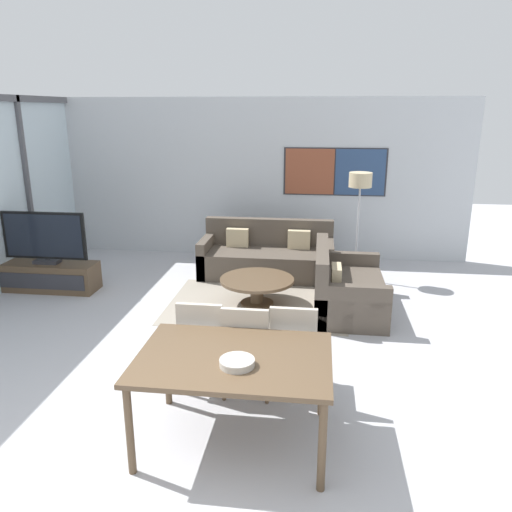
{
  "coord_description": "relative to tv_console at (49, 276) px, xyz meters",
  "views": [
    {
      "loc": [
        1.24,
        -2.72,
        2.59
      ],
      "look_at": [
        0.54,
        2.81,
        0.95
      ],
      "focal_mm": 35.0,
      "sensor_mm": 36.0,
      "label": 1
    }
  ],
  "objects": [
    {
      "name": "fruit_bowl",
      "position": [
        3.38,
        -3.3,
        0.59
      ],
      "size": [
        0.27,
        0.27,
        0.05
      ],
      "color": "#B7B2A8",
      "rests_on": "dining_table"
    },
    {
      "name": "dining_chair_centre",
      "position": [
        3.33,
        -2.46,
        0.32
      ],
      "size": [
        0.46,
        0.46,
        0.92
      ],
      "color": "#B2A899",
      "rests_on": "ground_plane"
    },
    {
      "name": "floor_lamp",
      "position": [
        4.55,
        1.06,
        1.23
      ],
      "size": [
        0.35,
        0.35,
        1.69
      ],
      "color": "#2D2D33",
      "rests_on": "ground_plane"
    },
    {
      "name": "sofa_main",
      "position": [
        3.14,
        1.15,
        0.07
      ],
      "size": [
        2.11,
        0.91,
        0.86
      ],
      "color": "#51473D",
      "rests_on": "ground_plane"
    },
    {
      "name": "dining_table",
      "position": [
        3.33,
        -3.15,
        0.48
      ],
      "size": [
        1.5,
        1.04,
        0.76
      ],
      "color": "brown",
      "rests_on": "ground_plane"
    },
    {
      "name": "wall_back",
      "position": [
        2.75,
        2.27,
        1.2
      ],
      "size": [
        7.7,
        0.09,
        2.8
      ],
      "color": "silver",
      "rests_on": "ground_plane"
    },
    {
      "name": "tv_console",
      "position": [
        0.0,
        0.0,
        0.0
      ],
      "size": [
        1.43,
        0.47,
        0.42
      ],
      "color": "brown",
      "rests_on": "ground_plane"
    },
    {
      "name": "ground_plane",
      "position": [
        2.7,
        -3.85,
        -0.21
      ],
      "size": [
        24.0,
        24.0,
        0.0
      ],
      "primitive_type": "plane",
      "color": "#B2B2B7"
    },
    {
      "name": "area_rug",
      "position": [
        3.14,
        -0.18,
        -0.2
      ],
      "size": [
        2.42,
        1.77,
        0.01
      ],
      "color": "gray",
      "rests_on": "ground_plane"
    },
    {
      "name": "dining_chair_right",
      "position": [
        3.76,
        -2.38,
        0.32
      ],
      "size": [
        0.46,
        0.46,
        0.92
      ],
      "color": "#B2A899",
      "rests_on": "ground_plane"
    },
    {
      "name": "sofa_side",
      "position": [
        4.3,
        -0.23,
        0.07
      ],
      "size": [
        0.91,
        1.56,
        0.86
      ],
      "rotation": [
        0.0,
        0.0,
        1.57
      ],
      "color": "#51473D",
      "rests_on": "ground_plane"
    },
    {
      "name": "dining_chair_left",
      "position": [
        2.91,
        -2.39,
        0.32
      ],
      "size": [
        0.46,
        0.46,
        0.92
      ],
      "color": "#B2A899",
      "rests_on": "ground_plane"
    },
    {
      "name": "coffee_table",
      "position": [
        3.14,
        -0.18,
        0.07
      ],
      "size": [
        1.01,
        1.01,
        0.37
      ],
      "color": "brown",
      "rests_on": "ground_plane"
    },
    {
      "name": "television",
      "position": [
        -0.0,
        0.0,
        0.59
      ],
      "size": [
        1.25,
        0.2,
        0.77
      ],
      "color": "#2D2D33",
      "rests_on": "tv_console"
    }
  ]
}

